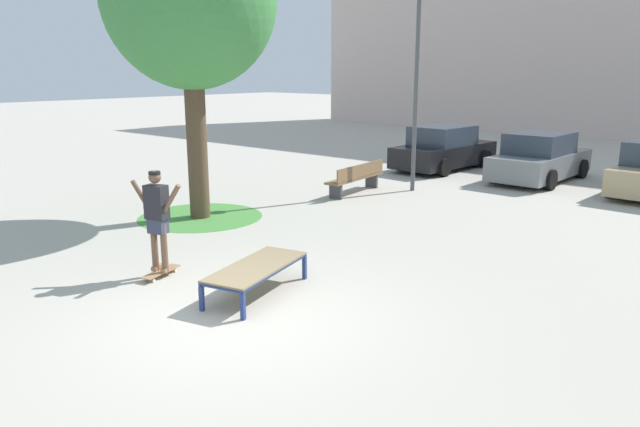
{
  "coord_description": "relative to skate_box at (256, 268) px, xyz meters",
  "views": [
    {
      "loc": [
        5.88,
        -5.07,
        3.37
      ],
      "look_at": [
        -0.46,
        2.36,
        1.0
      ],
      "focal_mm": 33.31,
      "sensor_mm": 36.0,
      "label": 1
    }
  ],
  "objects": [
    {
      "name": "park_bench",
      "position": [
        -3.47,
        7.13,
        0.03
      ],
      "size": [
        0.68,
        2.43,
        0.83
      ],
      "color": "brown",
      "rests_on": "ground"
    },
    {
      "name": "car_grey",
      "position": [
        -0.32,
        12.37,
        0.28
      ],
      "size": [
        2.01,
        4.25,
        1.5
      ],
      "color": "slate",
      "rests_on": "ground"
    },
    {
      "name": "skateboard",
      "position": [
        -1.8,
        -0.5,
        -0.34
      ],
      "size": [
        0.41,
        0.82,
        0.09
      ],
      "color": "#9E754C",
      "rests_on": "ground"
    },
    {
      "name": "skate_box",
      "position": [
        0.0,
        0.0,
        0.0
      ],
      "size": [
        1.21,
        2.03,
        0.46
      ],
      "color": "navy",
      "rests_on": "ground"
    },
    {
      "name": "car_black",
      "position": [
        -3.68,
        12.4,
        0.28
      ],
      "size": [
        2.14,
        4.31,
        1.5
      ],
      "color": "black",
      "rests_on": "ground"
    },
    {
      "name": "ground_plane",
      "position": [
        0.46,
        -0.86,
        -0.41
      ],
      "size": [
        120.0,
        120.0,
        0.0
      ],
      "primitive_type": "plane",
      "color": "#B2AA9E"
    },
    {
      "name": "light_post",
      "position": [
        -2.48,
        8.48,
        3.41
      ],
      "size": [
        0.36,
        0.36,
        5.83
      ],
      "color": "#4C4C51",
      "rests_on": "ground"
    },
    {
      "name": "grass_patch_near_left",
      "position": [
        -4.59,
        2.55,
        -0.41
      ],
      "size": [
        2.9,
        2.9,
        0.01
      ],
      "primitive_type": "cylinder",
      "color": "#47893D",
      "rests_on": "ground"
    },
    {
      "name": "skater",
      "position": [
        -1.8,
        -0.49,
        0.66
      ],
      "size": [
        0.98,
        0.38,
        1.69
      ],
      "color": "brown",
      "rests_on": "skateboard"
    }
  ]
}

